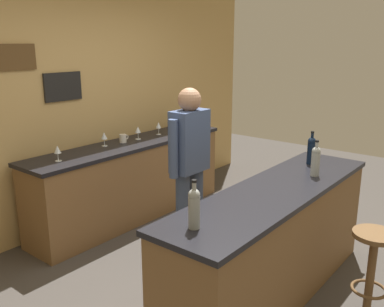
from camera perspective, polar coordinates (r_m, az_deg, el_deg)
name	(u,v)px	position (r m, az deg, el deg)	size (l,w,h in m)	color
ground_plane	(230,278)	(3.87, 5.15, -16.40)	(10.00, 10.00, 0.00)	#423D38
back_wall	(77,99)	(4.76, -15.37, 7.12)	(6.00, 0.09, 2.80)	tan
bar_counter	(273,243)	(3.47, 10.94, -11.83)	(2.37, 0.60, 0.92)	brown
side_counter	(132,180)	(4.94, -8.15, -3.58)	(2.60, 0.56, 0.90)	brown
bartender	(190,163)	(3.84, -0.33, -1.26)	(0.52, 0.21, 1.62)	#384766
bar_stool	(372,260)	(3.44, 23.25, -13.13)	(0.32, 0.32, 0.68)	brown
wine_bottle_a	(194,207)	(2.53, 0.29, -7.24)	(0.07, 0.07, 0.31)	#999E99
wine_bottle_b	(316,160)	(3.64, 16.41, -0.86)	(0.07, 0.07, 0.31)	#999E99
wine_bottle_c	(311,149)	(3.99, 15.86, 0.54)	(0.07, 0.07, 0.31)	black
wine_glass_a	(57,150)	(4.20, -17.76, 0.45)	(0.07, 0.07, 0.16)	silver
wine_glass_b	(104,136)	(4.68, -11.82, 2.30)	(0.07, 0.07, 0.16)	silver
wine_glass_c	(138,130)	(4.94, -7.33, 3.17)	(0.07, 0.07, 0.16)	silver
wine_glass_d	(159,126)	(5.18, -4.56, 3.79)	(0.07, 0.07, 0.16)	silver
wine_glass_e	(195,120)	(5.56, 0.41, 4.61)	(0.07, 0.07, 0.16)	silver
coffee_mug	(123,138)	(4.83, -9.32, 2.04)	(0.12, 0.08, 0.09)	silver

